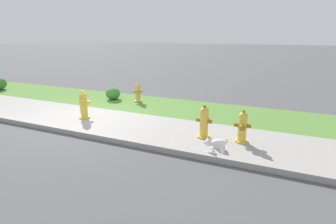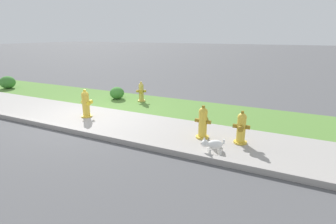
{
  "view_description": "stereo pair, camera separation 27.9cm",
  "coord_description": "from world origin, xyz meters",
  "px_view_note": "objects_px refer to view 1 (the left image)",
  "views": [
    {
      "loc": [
        5.01,
        -5.57,
        2.31
      ],
      "look_at": [
        2.43,
        0.3,
        0.4
      ],
      "focal_mm": 28.0,
      "sensor_mm": 36.0,
      "label": 1
    },
    {
      "loc": [
        5.26,
        -5.46,
        2.31
      ],
      "look_at": [
        2.43,
        0.3,
        0.4
      ],
      "focal_mm": 28.0,
      "sensor_mm": 36.0,
      "label": 2
    }
  ],
  "objects_px": {
    "fire_hydrant_by_grass_verge": "(242,127)",
    "fire_hydrant_near_corner": "(84,105)",
    "fire_hydrant_across_street": "(138,92)",
    "shrub_bush_mid_verge": "(113,93)",
    "fire_hydrant_mid_block": "(204,122)",
    "small_white_dog": "(216,144)"
  },
  "relations": [
    {
      "from": "fire_hydrant_across_street",
      "to": "fire_hydrant_by_grass_verge",
      "type": "bearing_deg",
      "value": 123.35
    },
    {
      "from": "fire_hydrant_by_grass_verge",
      "to": "small_white_dog",
      "type": "bearing_deg",
      "value": 59.65
    },
    {
      "from": "small_white_dog",
      "to": "fire_hydrant_mid_block",
      "type": "bearing_deg",
      "value": -89.81
    },
    {
      "from": "shrub_bush_mid_verge",
      "to": "fire_hydrant_near_corner",
      "type": "bearing_deg",
      "value": -75.68
    },
    {
      "from": "small_white_dog",
      "to": "shrub_bush_mid_verge",
      "type": "bearing_deg",
      "value": -64.73
    },
    {
      "from": "fire_hydrant_across_street",
      "to": "fire_hydrant_by_grass_verge",
      "type": "relative_size",
      "value": 0.95
    },
    {
      "from": "fire_hydrant_by_grass_verge",
      "to": "small_white_dog",
      "type": "xyz_separation_m",
      "value": [
        -0.38,
        -0.83,
        -0.13
      ]
    },
    {
      "from": "fire_hydrant_near_corner",
      "to": "fire_hydrant_mid_block",
      "type": "height_order",
      "value": "fire_hydrant_near_corner"
    },
    {
      "from": "fire_hydrant_by_grass_verge",
      "to": "shrub_bush_mid_verge",
      "type": "relative_size",
      "value": 1.42
    },
    {
      "from": "fire_hydrant_near_corner",
      "to": "fire_hydrant_mid_block",
      "type": "relative_size",
      "value": 1.04
    },
    {
      "from": "fire_hydrant_across_street",
      "to": "shrub_bush_mid_verge",
      "type": "height_order",
      "value": "fire_hydrant_across_street"
    },
    {
      "from": "fire_hydrant_near_corner",
      "to": "fire_hydrant_mid_block",
      "type": "distance_m",
      "value": 3.53
    },
    {
      "from": "fire_hydrant_near_corner",
      "to": "fire_hydrant_mid_block",
      "type": "bearing_deg",
      "value": 15.48
    },
    {
      "from": "small_white_dog",
      "to": "fire_hydrant_by_grass_verge",
      "type": "bearing_deg",
      "value": -145.82
    },
    {
      "from": "fire_hydrant_mid_block",
      "to": "shrub_bush_mid_verge",
      "type": "relative_size",
      "value": 1.49
    },
    {
      "from": "fire_hydrant_near_corner",
      "to": "fire_hydrant_by_grass_verge",
      "type": "height_order",
      "value": "fire_hydrant_near_corner"
    },
    {
      "from": "fire_hydrant_across_street",
      "to": "fire_hydrant_near_corner",
      "type": "bearing_deg",
      "value": 51.9
    },
    {
      "from": "fire_hydrant_across_street",
      "to": "small_white_dog",
      "type": "bearing_deg",
      "value": 112.2
    },
    {
      "from": "fire_hydrant_near_corner",
      "to": "shrub_bush_mid_verge",
      "type": "height_order",
      "value": "fire_hydrant_near_corner"
    },
    {
      "from": "small_white_dog",
      "to": "shrub_bush_mid_verge",
      "type": "relative_size",
      "value": 0.82
    },
    {
      "from": "fire_hydrant_by_grass_verge",
      "to": "fire_hydrant_near_corner",
      "type": "bearing_deg",
      "value": -5.64
    },
    {
      "from": "fire_hydrant_mid_block",
      "to": "fire_hydrant_by_grass_verge",
      "type": "distance_m",
      "value": 0.85
    }
  ]
}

